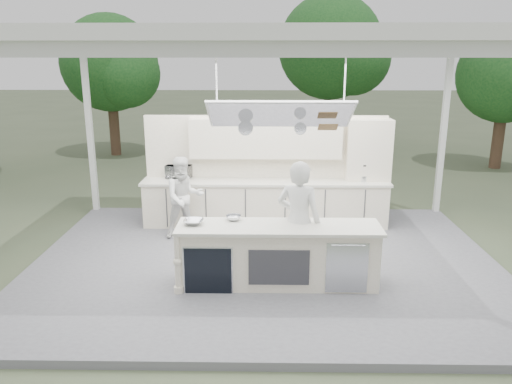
{
  "coord_description": "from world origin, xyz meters",
  "views": [
    {
      "loc": [
        -0.02,
        -8.05,
        3.57
      ],
      "look_at": [
        -0.17,
        0.4,
        1.24
      ],
      "focal_mm": 35.0,
      "sensor_mm": 36.0,
      "label": 1
    }
  ],
  "objects_px": {
    "demo_island": "(277,255)",
    "head_chef": "(299,221)",
    "sous_chef": "(184,197)",
    "back_counter": "(265,202)"
  },
  "relations": [
    {
      "from": "demo_island",
      "to": "head_chef",
      "type": "distance_m",
      "value": 0.62
    },
    {
      "from": "demo_island",
      "to": "back_counter",
      "type": "height_order",
      "value": "same"
    },
    {
      "from": "demo_island",
      "to": "head_chef",
      "type": "relative_size",
      "value": 1.63
    },
    {
      "from": "head_chef",
      "to": "sous_chef",
      "type": "relative_size",
      "value": 1.2
    },
    {
      "from": "demo_island",
      "to": "sous_chef",
      "type": "xyz_separation_m",
      "value": [
        -1.75,
        2.08,
        0.32
      ]
    },
    {
      "from": "head_chef",
      "to": "demo_island",
      "type": "bearing_deg",
      "value": 53.31
    },
    {
      "from": "demo_island",
      "to": "back_counter",
      "type": "distance_m",
      "value": 2.82
    },
    {
      "from": "demo_island",
      "to": "head_chef",
      "type": "xyz_separation_m",
      "value": [
        0.34,
        0.21,
        0.48
      ]
    },
    {
      "from": "sous_chef",
      "to": "back_counter",
      "type": "bearing_deg",
      "value": 3.31
    },
    {
      "from": "back_counter",
      "to": "head_chef",
      "type": "xyz_separation_m",
      "value": [
        0.52,
        -2.6,
        0.48
      ]
    }
  ]
}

